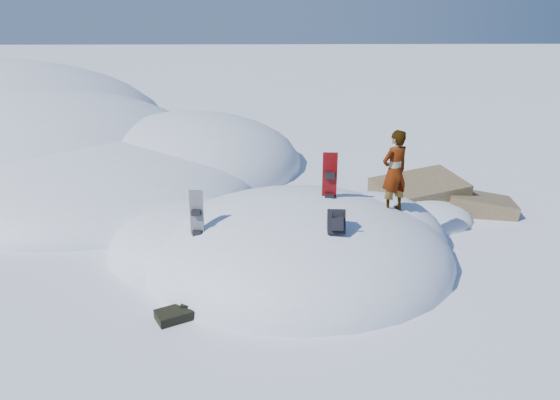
{
  "coord_description": "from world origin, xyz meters",
  "views": [
    {
      "loc": [
        -0.64,
        -11.08,
        5.6
      ],
      "look_at": [
        -0.4,
        0.3,
        1.36
      ],
      "focal_mm": 35.0,
      "sensor_mm": 36.0,
      "label": 1
    }
  ],
  "objects_px": {
    "snowboard_red": "(329,188)",
    "backpack": "(336,222)",
    "snowboard_dark": "(197,225)",
    "person": "(394,171)"
  },
  "relations": [
    {
      "from": "backpack",
      "to": "snowboard_red",
      "type": "bearing_deg",
      "value": 92.4
    },
    {
      "from": "snowboard_red",
      "to": "person",
      "type": "height_order",
      "value": "person"
    },
    {
      "from": "snowboard_dark",
      "to": "snowboard_red",
      "type": "bearing_deg",
      "value": 31.08
    },
    {
      "from": "snowboard_dark",
      "to": "backpack",
      "type": "height_order",
      "value": "snowboard_dark"
    },
    {
      "from": "snowboard_red",
      "to": "person",
      "type": "bearing_deg",
      "value": 5.98
    },
    {
      "from": "snowboard_dark",
      "to": "backpack",
      "type": "bearing_deg",
      "value": 0.35
    },
    {
      "from": "backpack",
      "to": "person",
      "type": "relative_size",
      "value": 0.31
    },
    {
      "from": "snowboard_dark",
      "to": "backpack",
      "type": "xyz_separation_m",
      "value": [
        2.76,
        -0.46,
        0.23
      ]
    },
    {
      "from": "snowboard_red",
      "to": "backpack",
      "type": "distance_m",
      "value": 1.55
    },
    {
      "from": "snowboard_red",
      "to": "backpack",
      "type": "relative_size",
      "value": 2.95
    }
  ]
}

